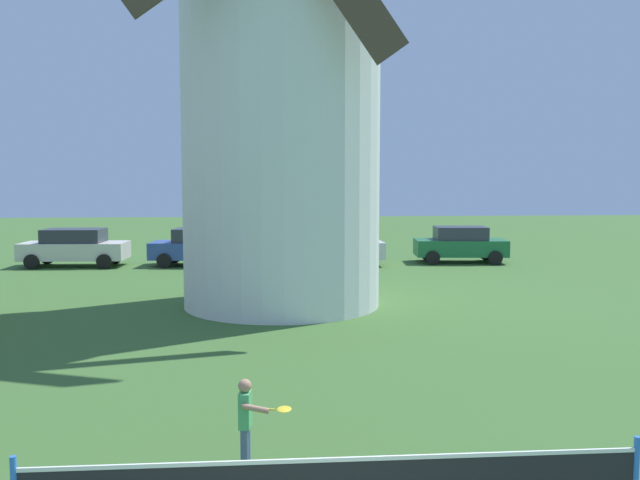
% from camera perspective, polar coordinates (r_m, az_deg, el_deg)
% --- Properties ---
extents(windmill, '(7.78, 6.32, 14.09)m').
position_cam_1_polar(windmill, '(19.19, -3.40, 16.22)').
color(windmill, white).
rests_on(windmill, ground_plane).
extents(player_far, '(0.67, 0.54, 1.12)m').
position_cam_1_polar(player_far, '(8.58, -6.29, -14.93)').
color(player_far, slate).
rests_on(player_far, ground_plane).
extents(parked_car_cream, '(4.29, 2.01, 1.56)m').
position_cam_1_polar(parked_car_cream, '(29.20, -20.40, -0.56)').
color(parked_car_cream, silver).
rests_on(parked_car_cream, ground_plane).
extents(parked_car_blue, '(4.60, 2.25, 1.56)m').
position_cam_1_polar(parked_car_blue, '(28.02, -9.86, -0.54)').
color(parked_car_blue, '#334C99').
rests_on(parked_car_blue, ground_plane).
extents(parked_car_silver, '(4.34, 1.95, 1.56)m').
position_cam_1_polar(parked_car_silver, '(27.62, 1.00, -0.54)').
color(parked_car_silver, silver).
rests_on(parked_car_silver, ground_plane).
extents(parked_car_green, '(4.01, 2.17, 1.56)m').
position_cam_1_polar(parked_car_green, '(29.28, 11.99, -0.33)').
color(parked_car_green, '#1E6638').
rests_on(parked_car_green, ground_plane).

